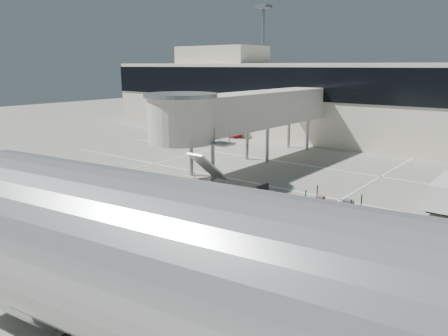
{
  "coord_description": "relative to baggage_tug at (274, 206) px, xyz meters",
  "views": [
    {
      "loc": [
        15.78,
        -14.76,
        7.8
      ],
      "look_at": [
        0.65,
        4.59,
        2.0
      ],
      "focal_mm": 35.0,
      "sensor_mm": 36.0,
      "label": 1
    }
  ],
  "objects": [
    {
      "name": "belt_loader",
      "position": [
        -18.22,
        19.98,
        0.12
      ],
      "size": [
        4.13,
        2.42,
        1.87
      ],
      "rotation": [
        0.0,
        0.0,
        -0.27
      ],
      "color": "maroon",
      "rests_on": "ground"
    },
    {
      "name": "ground",
      "position": [
        -4.41,
        -4.01,
        -0.59
      ],
      "size": [
        140.0,
        140.0,
        0.0
      ],
      "primitive_type": "plane",
      "color": "#9A988A",
      "rests_on": "ground"
    },
    {
      "name": "jet_bridge",
      "position": [
        -8.38,
        8.25,
        3.69
      ],
      "size": [
        5.7,
        20.4,
        6.03
      ],
      "color": "silver",
      "rests_on": "ground"
    },
    {
      "name": "aircraft",
      "position": [
        7.82,
        -11.78,
        2.54
      ],
      "size": [
        21.95,
        6.41,
        5.51
      ],
      "rotation": [
        0.0,
        0.0,
        0.13
      ],
      "color": "silver",
      "rests_on": "ground"
    },
    {
      "name": "box_cart_far",
      "position": [
        -9.07,
        -3.16,
        -0.03
      ],
      "size": [
        3.69,
        2.1,
        1.41
      ],
      "rotation": [
        0.0,
        0.0,
        0.23
      ],
      "color": "black",
      "rests_on": "ground"
    },
    {
      "name": "box_cart_near",
      "position": [
        -3.05,
        -6.64,
        -0.05
      ],
      "size": [
        3.53,
        2.06,
        1.36
      ],
      "rotation": [
        0.0,
        0.0,
        -0.25
      ],
      "color": "black",
      "rests_on": "ground"
    },
    {
      "name": "lane_markings",
      "position": [
        -5.08,
        5.32,
        -0.58
      ],
      "size": [
        40.0,
        30.0,
        0.02
      ],
      "color": "white",
      "rests_on": "ground"
    },
    {
      "name": "baggage_tug",
      "position": [
        0.0,
        0.0,
        0.0
      ],
      "size": [
        2.57,
        1.77,
        1.62
      ],
      "rotation": [
        0.0,
        0.0,
        -0.09
      ],
      "color": "maroon",
      "rests_on": "ground"
    },
    {
      "name": "ground_worker",
      "position": [
        -6.38,
        -6.83,
        0.24
      ],
      "size": [
        0.71,
        0.6,
        1.65
      ],
      "primitive_type": "imported",
      "rotation": [
        0.0,
        0.0,
        0.42
      ],
      "color": "#BEFF1A",
      "rests_on": "ground"
    },
    {
      "name": "terminal",
      "position": [
        -4.76,
        25.93,
        3.52
      ],
      "size": [
        64.0,
        12.11,
        15.2
      ],
      "color": "beige",
      "rests_on": "ground"
    },
    {
      "name": "suitcase_cart",
      "position": [
        2.41,
        2.11,
        -0.13
      ],
      "size": [
        3.37,
        1.52,
        1.3
      ],
      "rotation": [
        0.0,
        0.0,
        -0.06
      ],
      "color": "black",
      "rests_on": "ground"
    }
  ]
}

